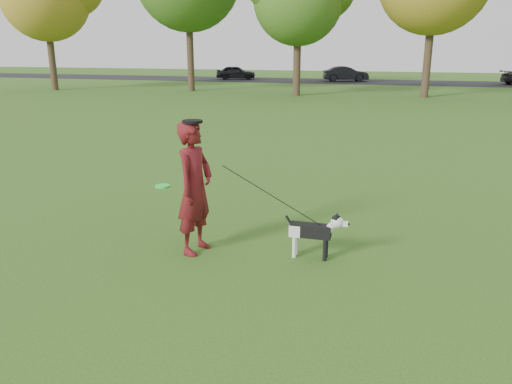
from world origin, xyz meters
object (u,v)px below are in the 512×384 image
(dog, at_px, (316,230))
(car_mid, at_px, (346,74))
(man, at_px, (195,188))
(car_left, at_px, (236,72))

(dog, relative_size, car_mid, 0.24)
(man, bearing_deg, dog, -74.23)
(car_left, bearing_deg, man, -177.40)
(car_left, height_order, car_mid, car_mid)
(dog, bearing_deg, man, -172.94)
(car_left, distance_m, car_mid, 10.50)
(car_left, bearing_deg, car_mid, -104.48)
(dog, height_order, car_mid, car_mid)
(man, xyz_separation_m, dog, (1.84, 0.23, -0.58))
(man, height_order, car_mid, man)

